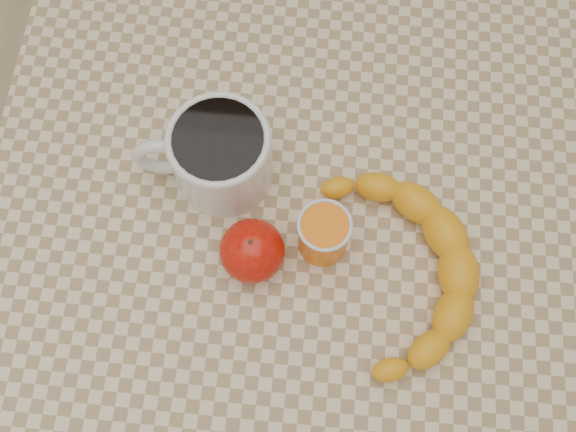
# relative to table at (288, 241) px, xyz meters

# --- Properties ---
(ground) EXTENTS (3.00, 3.00, 0.00)m
(ground) POSITION_rel_table_xyz_m (0.00, 0.00, -0.66)
(ground) COLOR tan
(ground) RESTS_ON ground
(table) EXTENTS (0.80, 0.80, 0.75)m
(table) POSITION_rel_table_xyz_m (0.00, 0.00, 0.00)
(table) COLOR beige
(table) RESTS_ON ground
(coffee_mug) EXTENTS (0.18, 0.14, 0.11)m
(coffee_mug) POSITION_rel_table_xyz_m (-0.09, 0.06, 0.14)
(coffee_mug) COLOR silver
(coffee_mug) RESTS_ON table
(orange_juice_glass) EXTENTS (0.07, 0.07, 0.08)m
(orange_juice_glass) POSITION_rel_table_xyz_m (0.05, -0.03, 0.13)
(orange_juice_glass) COLOR orange
(orange_juice_glass) RESTS_ON table
(apple) EXTENTS (0.08, 0.08, 0.07)m
(apple) POSITION_rel_table_xyz_m (-0.04, -0.05, 0.12)
(apple) COLOR #A40905
(apple) RESTS_ON table
(banana) EXTENTS (0.31, 0.38, 0.05)m
(banana) POSITION_rel_table_xyz_m (0.14, -0.06, 0.11)
(banana) COLOR orange
(banana) RESTS_ON table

